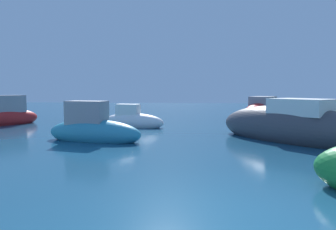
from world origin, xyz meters
name	(u,v)px	position (x,y,z in m)	size (l,w,h in m)	color
ground	(220,222)	(0.00, 0.00, 0.00)	(80.00, 80.00, 0.00)	navy
moored_boat_1	(3,116)	(-10.94, 11.98, 0.47)	(3.19, 4.22, 1.86)	#B21E1E
moored_boat_2	(132,121)	(-3.77, 11.73, 0.33)	(3.47, 1.67, 1.38)	white
moored_boat_3	(290,126)	(3.08, 7.94, 0.54)	(5.64, 5.97, 1.99)	#3F3F47
moored_boat_4	(261,114)	(3.23, 14.80, 0.50)	(3.38, 4.32, 1.84)	#B21E1E
moored_boat_8	(93,130)	(-4.33, 7.18, 0.42)	(3.95, 1.95, 1.74)	teal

